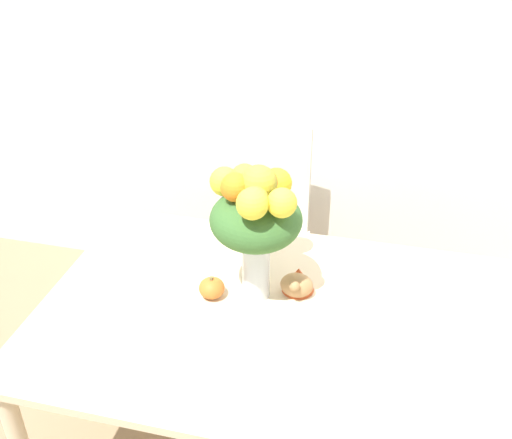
{
  "coord_description": "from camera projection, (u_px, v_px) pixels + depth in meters",
  "views": [
    {
      "loc": [
        0.3,
        -1.49,
        2.05
      ],
      "look_at": [
        -0.09,
        0.09,
        1.05
      ],
      "focal_mm": 42.0,
      "sensor_mm": 36.0,
      "label": 1
    }
  ],
  "objects": [
    {
      "name": "wall_back",
      "position": [
        335.0,
        38.0,
        2.64
      ],
      "size": [
        8.0,
        0.06,
        2.7
      ],
      "color": "white",
      "rests_on": "ground_plane"
    },
    {
      "name": "dining_table",
      "position": [
        275.0,
        333.0,
        2.02
      ],
      "size": [
        1.59,
        1.04,
        0.75
      ],
      "color": "beige",
      "rests_on": "ground_plane"
    },
    {
      "name": "flower_vase",
      "position": [
        256.0,
        215.0,
        1.91
      ],
      "size": [
        0.32,
        0.4,
        0.5
      ],
      "color": "silver",
      "rests_on": "dining_table"
    },
    {
      "name": "pumpkin",
      "position": [
        212.0,
        288.0,
        2.05
      ],
      "size": [
        0.09,
        0.09,
        0.08
      ],
      "color": "orange",
      "rests_on": "dining_table"
    },
    {
      "name": "turkey_figurine",
      "position": [
        298.0,
        282.0,
        2.06
      ],
      "size": [
        0.11,
        0.15,
        0.09
      ],
      "color": "#A87A4C",
      "rests_on": "dining_table"
    },
    {
      "name": "dining_chair_near_window",
      "position": [
        261.0,
        229.0,
        2.86
      ],
      "size": [
        0.45,
        0.45,
        1.01
      ],
      "rotation": [
        0.0,
        0.0,
        -0.09
      ],
      "color": "silver",
      "rests_on": "ground_plane"
    }
  ]
}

